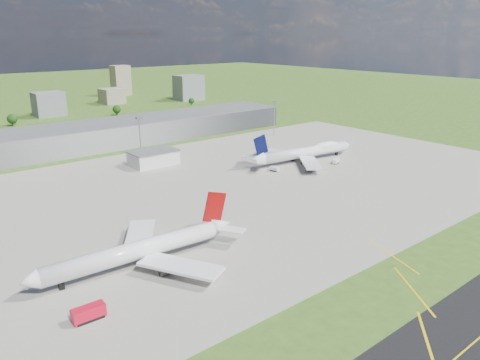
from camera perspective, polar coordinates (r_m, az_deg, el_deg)
ground at (r=315.79m, az=-16.51°, el=3.36°), size 1400.00×1400.00×0.00m
apron at (r=227.60m, az=-3.02°, el=-1.26°), size 360.00×190.00×0.08m
terminal at (r=327.76m, az=-17.67°, el=5.09°), size 300.00×42.00×15.00m
ops_building at (r=275.16m, az=-10.50°, el=2.63°), size 26.00×16.00×8.00m
mast_center at (r=285.06m, az=-12.14°, el=5.88°), size 3.50×2.00×25.90m
mast_east at (r=348.44m, az=4.21°, el=8.27°), size 3.50×2.00×25.90m
airliner_red_twin at (r=157.53m, az=-11.82°, el=-8.34°), size 73.01×56.87×20.04m
airliner_blue_quad at (r=281.27m, az=8.02°, el=3.38°), size 74.89×58.28×19.57m
fire_truck at (r=134.97m, az=-17.98°, el=-15.22°), size 8.88×3.68×3.86m
tug_yellow at (r=172.91m, az=-9.75°, el=-7.40°), size 4.15×2.83×1.88m
van_white_near at (r=258.93m, az=4.21°, el=1.33°), size 3.46×5.49×2.59m
van_white_far at (r=279.09m, az=11.61°, el=2.21°), size 5.53×3.75×2.60m
bldg_c at (r=468.83m, az=-22.28°, el=8.56°), size 26.00×20.00×22.00m
bldg_ce at (r=534.50m, az=-15.35°, el=9.84°), size 22.00×24.00×16.00m
bldg_e at (r=545.91m, az=-6.28°, el=11.12°), size 30.00×22.00×28.00m
bldg_tall_e at (r=604.29m, az=-14.35°, el=11.68°), size 20.00×18.00×36.00m
tree_c at (r=430.49m, az=-26.03°, el=6.71°), size 8.10×8.10×9.90m
tree_e at (r=454.87m, az=-14.80°, el=8.33°), size 7.65×7.65×9.35m
tree_far_e at (r=507.12m, az=-5.94°, el=9.58°), size 6.30×6.30×7.70m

